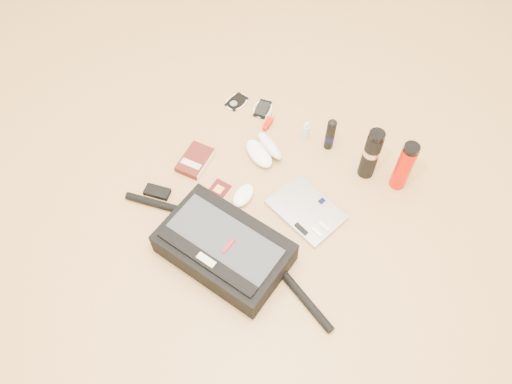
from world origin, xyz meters
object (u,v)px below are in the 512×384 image
laptop (306,210)px  thermos_red (404,166)px  messenger_bag (223,248)px  book (195,160)px  thermos_black (371,154)px

laptop → thermos_red: size_ratio=1.26×
messenger_bag → book: 0.48m
book → thermos_red: (0.79, 0.40, 0.11)m
book → thermos_black: thermos_black is taller
messenger_bag → thermos_black: 0.73m
thermos_red → messenger_bag: bearing=-121.0°
laptop → book: book is taller
messenger_bag → thermos_black: (0.28, 0.67, 0.07)m
book → laptop: bearing=-2.1°
book → thermos_red: 0.90m
messenger_bag → laptop: (0.17, 0.35, -0.05)m
book → thermos_black: size_ratio=0.68×
laptop → thermos_black: size_ratio=1.23×
book → thermos_red: size_ratio=0.70×
thermos_black → laptop: bearing=-109.4°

